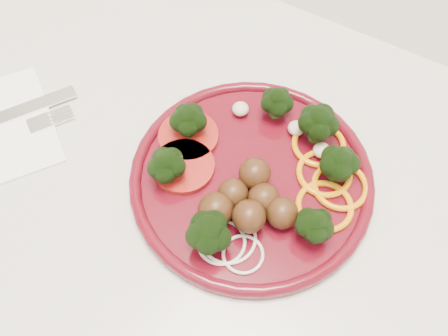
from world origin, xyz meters
The scene contains 2 objects.
counter centered at (0.00, 1.70, 0.45)m, with size 2.40×0.60×0.90m.
plate centered at (0.06, 1.71, 0.92)m, with size 0.28×0.28×0.06m.
Camera 1 is at (0.17, 1.46, 1.40)m, focal length 40.00 mm.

